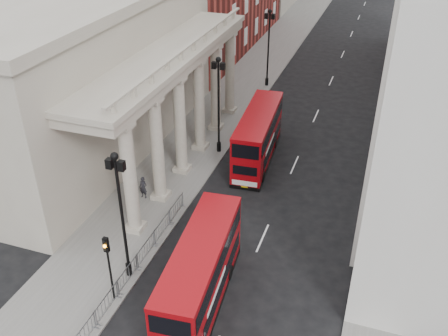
# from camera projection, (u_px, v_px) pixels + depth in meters

# --- Properties ---
(ground) EXTENTS (260.00, 260.00, 0.00)m
(ground) POSITION_uv_depth(u_px,v_px,m) (104.00, 328.00, 26.46)
(ground) COLOR black
(ground) RESTS_ON ground
(sidewalk_west) EXTENTS (6.00, 140.00, 0.12)m
(sidewalk_west) POSITION_uv_depth(u_px,v_px,m) (229.00, 103.00, 51.56)
(sidewalk_west) COLOR slate
(sidewalk_west) RESTS_ON ground
(sidewalk_east) EXTENTS (3.00, 140.00, 0.12)m
(sidewalk_east) POSITION_uv_depth(u_px,v_px,m) (395.00, 126.00, 46.96)
(sidewalk_east) COLOR slate
(sidewalk_east) RESTS_ON ground
(kerb) EXTENTS (0.20, 140.00, 0.14)m
(kerb) POSITION_uv_depth(u_px,v_px,m) (257.00, 107.00, 50.73)
(kerb) COLOR slate
(kerb) RESTS_ON ground
(portico_building) EXTENTS (9.00, 28.00, 12.00)m
(portico_building) POSITION_uv_depth(u_px,v_px,m) (97.00, 80.00, 40.86)
(portico_building) COLOR #A09686
(portico_building) RESTS_ON ground
(lamp_post_south) EXTENTS (1.05, 0.44, 8.32)m
(lamp_post_south) POSITION_uv_depth(u_px,v_px,m) (121.00, 209.00, 27.33)
(lamp_post_south) COLOR black
(lamp_post_south) RESTS_ON sidewalk_west
(lamp_post_mid) EXTENTS (1.05, 0.44, 8.32)m
(lamp_post_mid) POSITION_uv_depth(u_px,v_px,m) (219.00, 99.00, 40.29)
(lamp_post_mid) COLOR black
(lamp_post_mid) RESTS_ON sidewalk_west
(lamp_post_north) EXTENTS (1.05, 0.44, 8.32)m
(lamp_post_north) POSITION_uv_depth(u_px,v_px,m) (269.00, 43.00, 53.25)
(lamp_post_north) COLOR black
(lamp_post_north) RESTS_ON sidewalk_west
(traffic_light) EXTENTS (0.28, 0.33, 4.30)m
(traffic_light) POSITION_uv_depth(u_px,v_px,m) (108.00, 257.00, 26.60)
(traffic_light) COLOR black
(traffic_light) RESTS_ON sidewalk_west
(crowd_barriers) EXTENTS (0.50, 18.75, 1.10)m
(crowd_barriers) POSITION_uv_depth(u_px,v_px,m) (118.00, 288.00, 28.01)
(crowd_barriers) COLOR gray
(crowd_barriers) RESTS_ON sidewalk_west
(bus_near) EXTENTS (3.13, 9.79, 4.16)m
(bus_near) POSITION_uv_depth(u_px,v_px,m) (201.00, 273.00, 26.89)
(bus_near) COLOR #93060C
(bus_near) RESTS_ON ground
(bus_far) EXTENTS (3.05, 9.90, 4.21)m
(bus_far) POSITION_uv_depth(u_px,v_px,m) (258.00, 136.00, 40.65)
(bus_far) COLOR #98070C
(bus_far) RESTS_ON ground
(pedestrian_a) EXTENTS (0.65, 0.46, 1.69)m
(pedestrian_a) POSITION_uv_depth(u_px,v_px,m) (143.00, 188.00, 36.31)
(pedestrian_a) COLOR black
(pedestrian_a) RESTS_ON sidewalk_west
(pedestrian_b) EXTENTS (0.95, 0.86, 1.58)m
(pedestrian_b) POSITION_uv_depth(u_px,v_px,m) (157.00, 147.00, 41.70)
(pedestrian_b) COLOR #2A2321
(pedestrian_b) RESTS_ON sidewalk_west
(pedestrian_c) EXTENTS (0.88, 0.68, 1.60)m
(pedestrian_c) POSITION_uv_depth(u_px,v_px,m) (183.00, 158.00, 40.11)
(pedestrian_c) COLOR black
(pedestrian_c) RESTS_ON sidewalk_west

